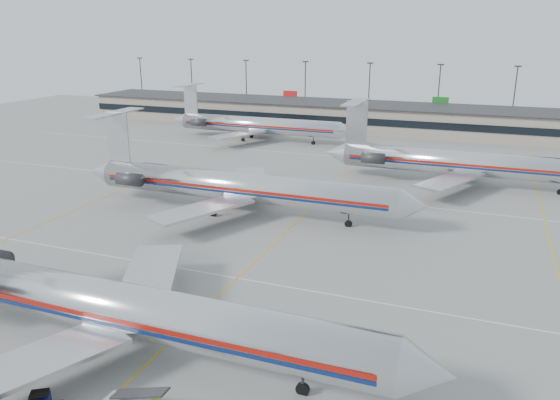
% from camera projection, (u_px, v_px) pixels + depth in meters
% --- Properties ---
extents(ground, '(260.00, 260.00, 0.00)m').
position_uv_depth(ground, '(186.00, 327.00, 45.39)').
color(ground, gray).
rests_on(ground, ground).
extents(apron_markings, '(160.00, 0.15, 0.02)m').
position_uv_depth(apron_markings, '(237.00, 278.00, 54.29)').
color(apron_markings, silver).
rests_on(apron_markings, ground).
extents(terminal, '(162.00, 17.00, 6.25)m').
position_uv_depth(terminal, '(392.00, 118.00, 131.71)').
color(terminal, gray).
rests_on(terminal, ground).
extents(light_mast_row, '(163.60, 0.40, 15.28)m').
position_uv_depth(light_mast_row, '(403.00, 89.00, 142.58)').
color(light_mast_row, '#38383D').
rests_on(light_mast_row, ground).
extents(jet_foreground, '(49.57, 29.19, 12.97)m').
position_uv_depth(jet_foreground, '(105.00, 304.00, 41.39)').
color(jet_foreground, silver).
rests_on(jet_foreground, ground).
extents(jet_second_row, '(48.77, 28.72, 12.77)m').
position_uv_depth(jet_second_row, '(235.00, 186.00, 72.71)').
color(jet_second_row, silver).
rests_on(jet_second_row, ground).
extents(jet_third_row, '(46.17, 28.40, 12.62)m').
position_uv_depth(jet_third_row, '(462.00, 163.00, 85.55)').
color(jet_third_row, silver).
rests_on(jet_third_row, ground).
extents(jet_back_row, '(43.39, 26.69, 11.86)m').
position_uv_depth(jet_back_row, '(255.00, 125.00, 120.63)').
color(jet_back_row, silver).
rests_on(jet_back_row, ground).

